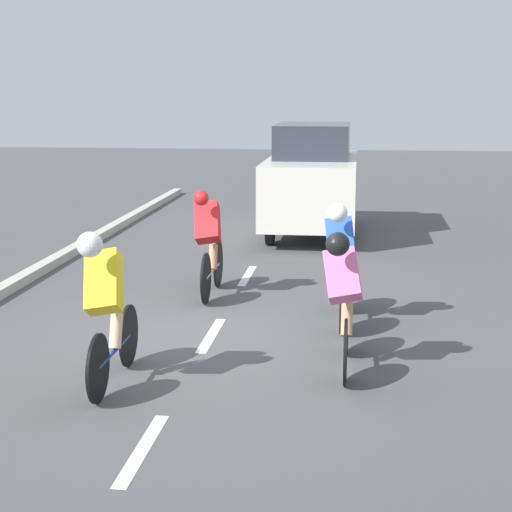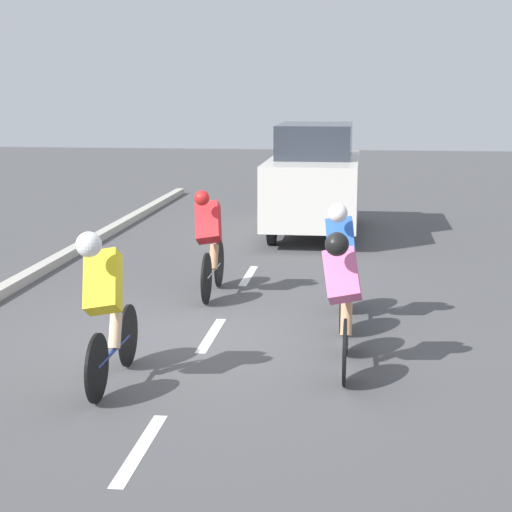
% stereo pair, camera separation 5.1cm
% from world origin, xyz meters
% --- Properties ---
extents(ground_plane, '(60.00, 60.00, 0.00)m').
position_xyz_m(ground_plane, '(0.00, 0.00, 0.00)').
color(ground_plane, '#4C4C4F').
extents(lane_stripe_near, '(0.12, 1.40, 0.01)m').
position_xyz_m(lane_stripe_near, '(0.00, 3.13, 0.00)').
color(lane_stripe_near, white).
rests_on(lane_stripe_near, ground).
extents(lane_stripe_mid, '(0.12, 1.40, 0.01)m').
position_xyz_m(lane_stripe_mid, '(0.00, -0.07, 0.00)').
color(lane_stripe_mid, white).
rests_on(lane_stripe_mid, ground).
extents(lane_stripe_far, '(0.12, 1.40, 0.01)m').
position_xyz_m(lane_stripe_far, '(0.00, -3.27, 0.00)').
color(lane_stripe_far, white).
rests_on(lane_stripe_far, ground).
extents(cyclist_yellow, '(0.42, 1.69, 1.54)m').
position_xyz_m(cyclist_yellow, '(0.69, 1.73, 0.83)').
color(cyclist_yellow, black).
rests_on(cyclist_yellow, ground).
extents(cyclist_red, '(0.40, 1.68, 1.49)m').
position_xyz_m(cyclist_red, '(0.35, -1.94, 0.77)').
color(cyclist_red, black).
rests_on(cyclist_red, ground).
extents(cyclist_pink, '(0.42, 1.62, 1.47)m').
position_xyz_m(cyclist_pink, '(-1.53, 1.02, 0.78)').
color(cyclist_pink, black).
rests_on(cyclist_pink, ground).
extents(cyclist_blue, '(0.39, 1.72, 1.51)m').
position_xyz_m(cyclist_blue, '(-1.47, -0.77, 0.79)').
color(cyclist_blue, black).
rests_on(cyclist_blue, ground).
extents(support_car, '(1.70, 4.08, 2.13)m').
position_xyz_m(support_car, '(-0.75, -7.23, 1.07)').
color(support_car, black).
rests_on(support_car, ground).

